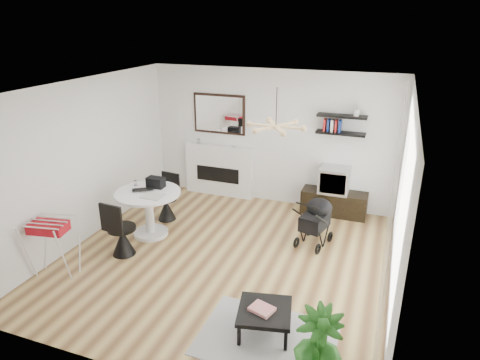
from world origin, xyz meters
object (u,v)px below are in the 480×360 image
(crt_tv, at_px, (334,180))
(dining_table, at_px, (149,207))
(stroller, at_px, (316,223))
(coffee_table, at_px, (265,312))
(potted_plant, at_px, (318,347))
(tv_console, at_px, (334,203))
(fireplace, at_px, (219,164))
(drying_rack, at_px, (54,246))

(crt_tv, height_order, dining_table, crt_tv)
(crt_tv, relative_size, stroller, 0.64)
(dining_table, relative_size, coffee_table, 1.49)
(stroller, xyz_separation_m, potted_plant, (0.58, -2.94, 0.07))
(crt_tv, bearing_deg, tv_console, 6.97)
(fireplace, distance_m, dining_table, 2.17)
(fireplace, height_order, coffee_table, fireplace)
(fireplace, bearing_deg, potted_plant, -56.10)
(fireplace, relative_size, coffee_table, 2.88)
(fireplace, xyz_separation_m, coffee_table, (2.20, -3.83, -0.39))
(crt_tv, xyz_separation_m, coffee_table, (-0.25, -3.68, -0.41))
(drying_rack, bearing_deg, tv_console, 34.81)
(fireplace, distance_m, stroller, 2.76)
(fireplace, height_order, dining_table, fireplace)
(fireplace, height_order, potted_plant, fireplace)
(stroller, bearing_deg, coffee_table, -79.92)
(coffee_table, bearing_deg, drying_rack, 177.38)
(drying_rack, relative_size, stroller, 1.04)
(dining_table, xyz_separation_m, drying_rack, (-0.65, -1.56, -0.06))
(tv_console, xyz_separation_m, stroller, (-0.12, -1.27, 0.14))
(dining_table, distance_m, coffee_table, 3.14)
(potted_plant, bearing_deg, dining_table, 146.36)
(potted_plant, bearing_deg, fireplace, 123.90)
(tv_console, bearing_deg, drying_rack, -135.20)
(fireplace, xyz_separation_m, drying_rack, (-1.08, -3.68, -0.21))
(coffee_table, bearing_deg, stroller, 86.38)
(drying_rack, relative_size, coffee_table, 1.21)
(tv_console, xyz_separation_m, potted_plant, (0.45, -4.20, 0.21))
(crt_tv, xyz_separation_m, stroller, (-0.10, -1.26, -0.34))
(potted_plant, bearing_deg, crt_tv, 96.51)
(dining_table, distance_m, stroller, 2.87)
(drying_rack, bearing_deg, dining_table, 57.19)
(tv_console, distance_m, dining_table, 3.52)
(dining_table, xyz_separation_m, potted_plant, (3.35, -2.23, -0.10))
(stroller, relative_size, potted_plant, 0.98)
(tv_console, height_order, potted_plant, potted_plant)
(coffee_table, relative_size, potted_plant, 0.84)
(stroller, height_order, coffee_table, stroller)
(tv_console, bearing_deg, crt_tv, -173.03)
(crt_tv, distance_m, drying_rack, 4.99)
(crt_tv, relative_size, drying_rack, 0.62)
(stroller, bearing_deg, crt_tv, 99.31)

